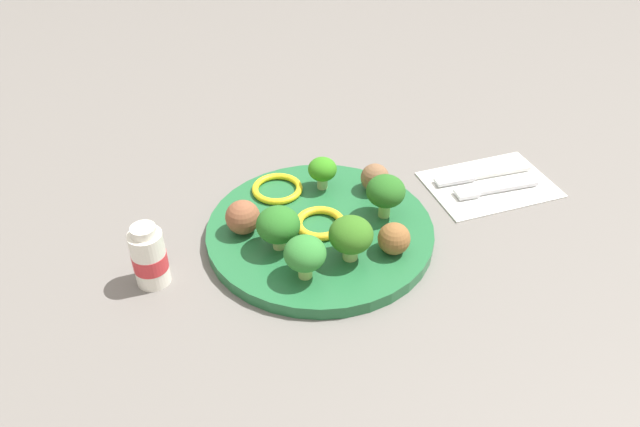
{
  "coord_description": "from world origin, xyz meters",
  "views": [
    {
      "loc": [
        0.23,
        0.54,
        0.49
      ],
      "look_at": [
        0.0,
        0.0,
        0.04
      ],
      "focal_mm": 34.21,
      "sensor_mm": 36.0,
      "label": 1
    }
  ],
  "objects_px": {
    "plate": "(320,231)",
    "broccoli_floret_front_right": "(351,235)",
    "broccoli_floret_near_rim": "(278,225)",
    "pepper_ring_mid_left": "(277,189)",
    "pepper_ring_near_rim": "(320,221)",
    "broccoli_floret_mid_left": "(305,254)",
    "broccoli_floret_center": "(322,170)",
    "fork": "(492,189)",
    "broccoli_floret_front_left": "(386,192)",
    "meatball_center": "(394,239)",
    "napkin": "(489,184)",
    "meatball_mid_left": "(375,178)",
    "yogurt_bottle": "(149,257)",
    "meatball_front_right": "(243,217)",
    "knife": "(479,175)"
  },
  "relations": [
    {
      "from": "pepper_ring_near_rim",
      "to": "napkin",
      "type": "relative_size",
      "value": 0.37
    },
    {
      "from": "plate",
      "to": "broccoli_floret_front_right",
      "type": "distance_m",
      "value": 0.08
    },
    {
      "from": "napkin",
      "to": "meatball_mid_left",
      "type": "bearing_deg",
      "value": -11.62
    },
    {
      "from": "pepper_ring_near_rim",
      "to": "fork",
      "type": "height_order",
      "value": "pepper_ring_near_rim"
    },
    {
      "from": "broccoli_floret_center",
      "to": "fork",
      "type": "distance_m",
      "value": 0.23
    },
    {
      "from": "broccoli_floret_front_right",
      "to": "pepper_ring_near_rim",
      "type": "relative_size",
      "value": 0.87
    },
    {
      "from": "meatball_center",
      "to": "pepper_ring_near_rim",
      "type": "bearing_deg",
      "value": -53.23
    },
    {
      "from": "broccoli_floret_front_right",
      "to": "meatball_front_right",
      "type": "distance_m",
      "value": 0.14
    },
    {
      "from": "broccoli_floret_mid_left",
      "to": "broccoli_floret_center",
      "type": "distance_m",
      "value": 0.17
    },
    {
      "from": "broccoli_floret_center",
      "to": "napkin",
      "type": "bearing_deg",
      "value": 164.06
    },
    {
      "from": "broccoli_floret_front_right",
      "to": "plate",
      "type": "bearing_deg",
      "value": -81.57
    },
    {
      "from": "broccoli_floret_near_rim",
      "to": "broccoli_floret_mid_left",
      "type": "distance_m",
      "value": 0.06
    },
    {
      "from": "broccoli_floret_near_rim",
      "to": "broccoli_floret_mid_left",
      "type": "bearing_deg",
      "value": 99.96
    },
    {
      "from": "meatball_center",
      "to": "napkin",
      "type": "bearing_deg",
      "value": -156.45
    },
    {
      "from": "yogurt_bottle",
      "to": "pepper_ring_near_rim",
      "type": "bearing_deg",
      "value": -178.94
    },
    {
      "from": "plate",
      "to": "meatball_mid_left",
      "type": "relative_size",
      "value": 7.42
    },
    {
      "from": "plate",
      "to": "yogurt_bottle",
      "type": "bearing_deg",
      "value": -0.01
    },
    {
      "from": "meatball_center",
      "to": "fork",
      "type": "bearing_deg",
      "value": -159.87
    },
    {
      "from": "knife",
      "to": "yogurt_bottle",
      "type": "height_order",
      "value": "yogurt_bottle"
    },
    {
      "from": "broccoli_floret_near_rim",
      "to": "broccoli_floret_front_right",
      "type": "xyz_separation_m",
      "value": [
        -0.07,
        0.05,
        0.0
      ]
    },
    {
      "from": "plate",
      "to": "pepper_ring_near_rim",
      "type": "height_order",
      "value": "pepper_ring_near_rim"
    },
    {
      "from": "broccoli_floret_near_rim",
      "to": "meatball_mid_left",
      "type": "xyz_separation_m",
      "value": [
        -0.16,
        -0.06,
        -0.01
      ]
    },
    {
      "from": "broccoli_floret_front_left",
      "to": "broccoli_floret_mid_left",
      "type": "xyz_separation_m",
      "value": [
        0.13,
        0.06,
        -0.0
      ]
    },
    {
      "from": "broccoli_floret_mid_left",
      "to": "fork",
      "type": "distance_m",
      "value": 0.31
    },
    {
      "from": "broccoli_floret_near_rim",
      "to": "pepper_ring_near_rim",
      "type": "relative_size",
      "value": 0.86
    },
    {
      "from": "broccoli_floret_near_rim",
      "to": "broccoli_floret_mid_left",
      "type": "xyz_separation_m",
      "value": [
        -0.01,
        0.06,
        -0.0
      ]
    },
    {
      "from": "broccoli_floret_center",
      "to": "meatball_front_right",
      "type": "xyz_separation_m",
      "value": [
        0.12,
        0.05,
        -0.01
      ]
    },
    {
      "from": "meatball_front_right",
      "to": "yogurt_bottle",
      "type": "distance_m",
      "value": 0.12
    },
    {
      "from": "broccoli_floret_front_right",
      "to": "broccoli_floret_mid_left",
      "type": "distance_m",
      "value": 0.06
    },
    {
      "from": "meatball_front_right",
      "to": "fork",
      "type": "height_order",
      "value": "meatball_front_right"
    },
    {
      "from": "broccoli_floret_front_right",
      "to": "knife",
      "type": "relative_size",
      "value": 0.38
    },
    {
      "from": "fork",
      "to": "broccoli_floret_mid_left",
      "type": "bearing_deg",
      "value": 12.97
    },
    {
      "from": "meatball_mid_left",
      "to": "meatball_front_right",
      "type": "distance_m",
      "value": 0.19
    },
    {
      "from": "meatball_front_right",
      "to": "pepper_ring_mid_left",
      "type": "relative_size",
      "value": 0.63
    },
    {
      "from": "plate",
      "to": "broccoli_floret_front_left",
      "type": "xyz_separation_m",
      "value": [
        -0.08,
        0.01,
        0.04
      ]
    },
    {
      "from": "meatball_front_right",
      "to": "napkin",
      "type": "relative_size",
      "value": 0.25
    },
    {
      "from": "broccoli_floret_front_left",
      "to": "meatball_mid_left",
      "type": "height_order",
      "value": "broccoli_floret_front_left"
    },
    {
      "from": "fork",
      "to": "yogurt_bottle",
      "type": "height_order",
      "value": "yogurt_bottle"
    },
    {
      "from": "pepper_ring_mid_left",
      "to": "pepper_ring_near_rim",
      "type": "distance_m",
      "value": 0.09
    },
    {
      "from": "fork",
      "to": "meatball_center",
      "type": "bearing_deg",
      "value": 20.13
    },
    {
      "from": "broccoli_floret_front_right",
      "to": "napkin",
      "type": "xyz_separation_m",
      "value": [
        -0.25,
        -0.08,
        -0.05
      ]
    },
    {
      "from": "meatball_front_right",
      "to": "broccoli_floret_front_left",
      "type": "bearing_deg",
      "value": 167.38
    },
    {
      "from": "broccoli_floret_front_left",
      "to": "meatball_mid_left",
      "type": "bearing_deg",
      "value": -104.33
    },
    {
      "from": "meatball_center",
      "to": "meatball_mid_left",
      "type": "height_order",
      "value": "same"
    },
    {
      "from": "broccoli_floret_near_rim",
      "to": "pepper_ring_mid_left",
      "type": "relative_size",
      "value": 0.8
    },
    {
      "from": "plate",
      "to": "meatball_front_right",
      "type": "relative_size",
      "value": 6.65
    },
    {
      "from": "plate",
      "to": "broccoli_floret_near_rim",
      "type": "relative_size",
      "value": 5.17
    },
    {
      "from": "broccoli_floret_front_left",
      "to": "broccoli_floret_center",
      "type": "relative_size",
      "value": 1.28
    },
    {
      "from": "plate",
      "to": "meatball_center",
      "type": "distance_m",
      "value": 0.1
    },
    {
      "from": "broccoli_floret_front_left",
      "to": "meatball_center",
      "type": "relative_size",
      "value": 1.5
    }
  ]
}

